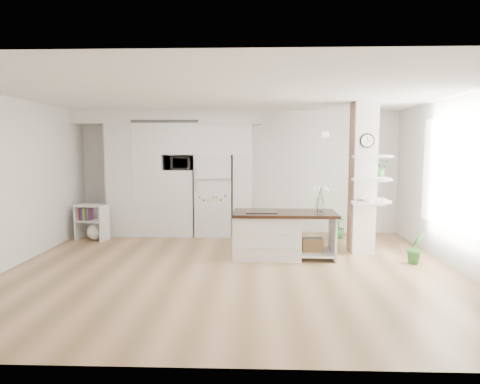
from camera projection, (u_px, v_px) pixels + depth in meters
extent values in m
cube|color=tan|center=(232.00, 270.00, 6.69)|extent=(7.00, 6.00, 0.01)
cube|color=white|center=(231.00, 94.00, 6.41)|extent=(7.00, 6.00, 0.04)
cube|color=silver|center=(239.00, 172.00, 9.53)|extent=(7.00, 0.04, 2.70)
cube|color=silver|center=(212.00, 214.00, 3.56)|extent=(7.00, 0.04, 2.70)
cube|color=silver|center=(8.00, 183.00, 6.67)|extent=(0.04, 6.00, 2.70)
cube|color=silver|center=(463.00, 184.00, 6.43)|extent=(0.04, 6.00, 2.70)
cube|color=white|center=(137.00, 180.00, 9.30)|extent=(1.20, 0.65, 2.40)
cube|color=white|center=(180.00, 202.00, 9.32)|extent=(0.65, 0.65, 1.42)
cube|color=white|center=(179.00, 139.00, 9.17)|extent=(0.65, 0.65, 0.65)
cube|color=white|center=(214.00, 139.00, 9.15)|extent=(0.85, 0.65, 0.65)
cube|color=white|center=(243.00, 180.00, 9.22)|extent=(0.40, 0.65, 2.40)
cube|color=silver|center=(168.00, 117.00, 9.11)|extent=(4.00, 0.70, 0.30)
cube|color=#262626|center=(165.00, 121.00, 8.78)|extent=(1.40, 0.04, 0.06)
cube|color=white|center=(214.00, 195.00, 9.28)|extent=(0.78, 0.66, 1.75)
cube|color=#B2B2B7|center=(212.00, 179.00, 8.90)|extent=(0.78, 0.01, 0.03)
cube|color=silver|center=(363.00, 178.00, 7.66)|extent=(0.40, 0.40, 2.70)
cube|color=tan|center=(351.00, 178.00, 7.67)|extent=(0.02, 0.40, 2.70)
cube|color=tan|center=(360.00, 178.00, 7.87)|extent=(0.40, 0.02, 2.70)
cylinder|color=black|center=(367.00, 141.00, 7.39)|extent=(0.25, 0.03, 0.25)
cylinder|color=white|center=(367.00, 141.00, 7.37)|extent=(0.21, 0.01, 0.21)
plane|color=white|center=(453.00, 173.00, 6.71)|extent=(0.00, 2.40, 2.40)
cylinder|color=white|center=(342.00, 133.00, 6.56)|extent=(0.12, 0.12, 0.10)
cube|color=white|center=(267.00, 236.00, 7.43)|extent=(1.16, 0.77, 0.74)
cube|color=white|center=(315.00, 252.00, 7.42)|extent=(0.63, 0.76, 0.04)
cube|color=white|center=(333.00, 237.00, 7.38)|extent=(0.04, 0.75, 0.74)
cube|color=black|center=(285.00, 213.00, 7.37)|extent=(1.78, 0.87, 0.05)
cube|color=black|center=(262.00, 211.00, 7.39)|extent=(0.54, 0.45, 0.01)
cube|color=#9E7A4C|center=(313.00, 245.00, 7.41)|extent=(0.36, 0.27, 0.22)
cylinder|color=white|center=(320.00, 205.00, 7.42)|extent=(0.12, 0.12, 0.22)
cube|color=white|center=(80.00, 222.00, 8.89)|extent=(0.11, 0.35, 0.73)
cube|color=white|center=(104.00, 223.00, 8.74)|extent=(0.11, 0.35, 0.73)
cube|color=white|center=(91.00, 206.00, 8.78)|extent=(0.68, 0.49, 0.03)
cube|color=white|center=(92.00, 221.00, 8.81)|extent=(0.65, 0.48, 0.03)
sphere|color=white|center=(96.00, 231.00, 8.81)|extent=(0.35, 0.35, 0.35)
imported|color=#357F32|center=(416.00, 248.00, 7.00)|extent=(0.34, 0.30, 0.54)
imported|color=#357F32|center=(338.00, 226.00, 8.99)|extent=(0.36, 0.36, 0.50)
imported|color=#2D2D2D|center=(179.00, 163.00, 9.18)|extent=(0.54, 0.37, 0.30)
imported|color=#357F32|center=(380.00, 168.00, 7.73)|extent=(0.27, 0.23, 0.30)
imported|color=white|center=(367.00, 200.00, 7.40)|extent=(0.22, 0.22, 0.05)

